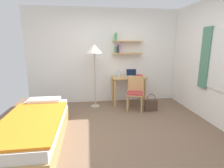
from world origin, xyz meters
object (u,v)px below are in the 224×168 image
at_px(desk, 129,83).
at_px(standing_lamp, 94,52).
at_px(laptop, 132,75).
at_px(handbag, 151,105).
at_px(bed, 35,129).
at_px(book_stack, 139,76).
at_px(water_bottle, 119,74).
at_px(desk_chair, 135,92).

height_order(desk, standing_lamp, standing_lamp).
distance_m(laptop, handbag, 1.00).
height_order(bed, book_stack, book_stack).
distance_m(bed, handbag, 2.72).
relative_size(standing_lamp, handbag, 3.75).
xyz_separation_m(desk, water_bottle, (-0.28, -0.04, 0.27)).
relative_size(desk, laptop, 2.96).
bearing_deg(book_stack, desk_chair, -115.86).
xyz_separation_m(desk, laptop, (0.09, 0.02, 0.22)).
height_order(standing_lamp, handbag, standing_lamp).
xyz_separation_m(laptop, book_stack, (0.20, -0.04, -0.03)).
xyz_separation_m(desk_chair, handbag, (0.37, -0.16, -0.32)).
bearing_deg(laptop, handbag, -62.16).
height_order(standing_lamp, laptop, standing_lamp).
height_order(bed, standing_lamp, standing_lamp).
xyz_separation_m(laptop, handbag, (0.35, -0.66, -0.67)).
xyz_separation_m(bed, laptop, (2.12, 1.80, 0.58)).
xyz_separation_m(bed, handbag, (2.46, 1.14, -0.09)).
bearing_deg(desk, handbag, -55.71).
relative_size(standing_lamp, laptop, 5.32).
bearing_deg(standing_lamp, laptop, 9.39).
xyz_separation_m(standing_lamp, handbag, (1.37, -0.49, -1.31)).
distance_m(desk_chair, book_stack, 0.61).
height_order(standing_lamp, water_bottle, standing_lamp).
height_order(desk_chair, water_bottle, water_bottle).
xyz_separation_m(desk, desk_chair, (0.07, -0.48, -0.13)).
xyz_separation_m(desk_chair, standing_lamp, (-1.00, 0.33, 0.99)).
bearing_deg(handbag, desk, 124.29).
height_order(book_stack, handbag, book_stack).
height_order(desk_chair, standing_lamp, standing_lamp).
distance_m(bed, desk, 2.72).
bearing_deg(desk, bed, -138.63).
height_order(bed, desk_chair, desk_chair).
bearing_deg(standing_lamp, desk_chair, -18.44).
relative_size(bed, laptop, 6.60).
bearing_deg(book_stack, standing_lamp, -173.87).
distance_m(bed, standing_lamp, 2.32).
distance_m(book_stack, handbag, 0.90).
bearing_deg(bed, book_stack, 37.32).
distance_m(standing_lamp, book_stack, 1.40).
distance_m(desk_chair, handbag, 0.51).
height_order(desk, handbag, desk).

